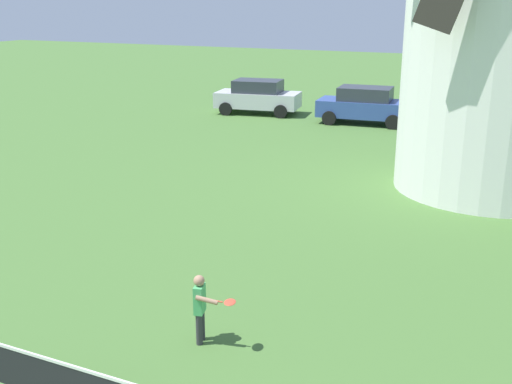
% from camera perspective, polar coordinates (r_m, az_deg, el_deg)
% --- Properties ---
extents(player_far, '(0.74, 0.37, 1.13)m').
position_cam_1_polar(player_far, '(9.73, -5.03, -10.28)').
color(player_far, '#333338').
rests_on(player_far, ground_plane).
extents(parked_car_silver, '(4.04, 2.36, 1.56)m').
position_cam_1_polar(parked_car_silver, '(29.15, 0.17, 8.77)').
color(parked_car_silver, silver).
rests_on(parked_car_silver, ground_plane).
extents(parked_car_blue, '(4.06, 2.16, 1.56)m').
position_cam_1_polar(parked_car_blue, '(27.16, 9.94, 7.88)').
color(parked_car_blue, '#334C99').
rests_on(parked_car_blue, ground_plane).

